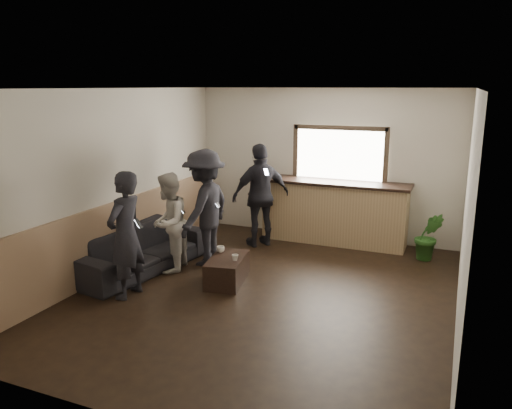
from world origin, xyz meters
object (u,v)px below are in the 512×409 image
at_px(person_a, 126,235).
at_px(person_d, 261,195).
at_px(bar_counter, 334,208).
at_px(cup_a, 221,249).
at_px(cup_b, 235,258).
at_px(sofa, 140,249).
at_px(person_b, 169,223).
at_px(potted_plant, 429,236).
at_px(coffee_table, 227,270).
at_px(person_c, 205,208).

distance_m(person_a, person_d, 2.92).
bearing_deg(bar_counter, person_a, -119.70).
bearing_deg(cup_a, cup_b, -34.71).
relative_size(sofa, cup_a, 19.06).
height_order(sofa, person_b, person_b).
distance_m(bar_counter, potted_plant, 1.75).
xyz_separation_m(bar_counter, coffee_table, (-0.96, -2.55, -0.45)).
bearing_deg(potted_plant, bar_counter, 167.69).
height_order(cup_a, potted_plant, potted_plant).
relative_size(cup_b, person_c, 0.05).
relative_size(person_b, person_d, 0.84).
bearing_deg(sofa, person_c, -41.81).
bearing_deg(cup_a, person_b, -174.78).
relative_size(sofa, person_a, 1.32).
bearing_deg(cup_b, sofa, 179.81).
distance_m(cup_a, cup_b, 0.44).
relative_size(coffee_table, person_b, 0.56).
distance_m(bar_counter, sofa, 3.59).
bearing_deg(potted_plant, cup_a, -144.88).
xyz_separation_m(person_a, person_b, (-0.00, 1.06, -0.10)).
height_order(cup_a, cup_b, cup_a).
bearing_deg(person_b, potted_plant, 106.95).
bearing_deg(cup_b, coffee_table, 156.47).
bearing_deg(cup_b, cup_a, 145.29).
height_order(cup_b, person_d, person_d).
height_order(person_a, person_d, person_d).
height_order(bar_counter, sofa, bar_counter).
bearing_deg(person_c, bar_counter, 141.16).
distance_m(cup_b, person_b, 1.27).
bearing_deg(potted_plant, sofa, -151.57).
height_order(person_a, person_c, person_c).
xyz_separation_m(bar_counter, potted_plant, (1.69, -0.37, -0.23)).
distance_m(sofa, person_c, 1.21).
bearing_deg(person_b, cup_a, 82.81).
relative_size(person_a, person_b, 1.13).
distance_m(person_a, person_b, 1.06).
bearing_deg(sofa, potted_plant, -52.44).
bearing_deg(person_b, person_a, -12.41).
relative_size(sofa, coffee_table, 2.66).
bearing_deg(person_c, person_b, -35.25).
height_order(sofa, person_c, person_c).
xyz_separation_m(coffee_table, person_c, (-0.68, 0.60, 0.74)).
distance_m(coffee_table, cup_b, 0.30).
height_order(person_c, person_d, person_c).
xyz_separation_m(person_b, person_d, (0.83, 1.74, 0.15)).
bearing_deg(potted_plant, person_a, -139.64).
bearing_deg(person_b, cup_b, 69.54).
distance_m(coffee_table, person_b, 1.20).
xyz_separation_m(bar_counter, person_d, (-1.17, -0.71, 0.29)).
relative_size(sofa, person_c, 1.23).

